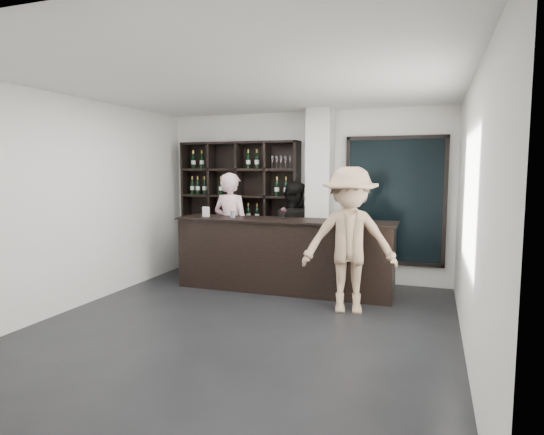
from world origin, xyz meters
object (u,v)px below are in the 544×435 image
at_px(tasting_counter, 283,255).
at_px(customer, 350,240).
at_px(wine_shelf, 240,209).
at_px(taster_black, 292,232).
at_px(taster_pink, 231,227).

distance_m(tasting_counter, customer, 1.41).
bearing_deg(tasting_counter, wine_shelf, 143.14).
relative_size(tasting_counter, taster_black, 2.02).
distance_m(wine_shelf, tasting_counter, 1.51).
distance_m(tasting_counter, taster_pink, 1.16).
bearing_deg(wine_shelf, taster_pink, -84.03).
bearing_deg(taster_black, taster_pink, 19.90).
height_order(wine_shelf, taster_pink, wine_shelf).
height_order(taster_pink, customer, customer).
distance_m(tasting_counter, taster_black, 0.71).
height_order(wine_shelf, taster_black, wine_shelf).
xyz_separation_m(taster_pink, customer, (2.20, -1.04, 0.05)).
bearing_deg(taster_pink, customer, 164.09).
distance_m(wine_shelf, taster_black, 1.12).
bearing_deg(customer, taster_black, 118.77).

